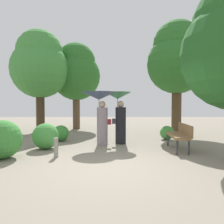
{
  "coord_description": "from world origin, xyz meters",
  "views": [
    {
      "loc": [
        0.01,
        -4.92,
        1.45
      ],
      "look_at": [
        0.0,
        3.17,
        1.17
      ],
      "focal_mm": 33.93,
      "sensor_mm": 36.0,
      "label": 1
    }
  ],
  "objects_px": {
    "person_left": "(100,106)",
    "tree_mid_left": "(76,72)",
    "tree_near_right": "(177,58)",
    "path_marker_post": "(56,148)",
    "person_right": "(119,109)",
    "tree_near_left": "(40,64)",
    "park_bench": "(180,134)"
  },
  "relations": [
    {
      "from": "person_right",
      "to": "tree_near_right",
      "type": "xyz_separation_m",
      "value": [
        2.79,
        2.14,
        2.33
      ]
    },
    {
      "from": "person_left",
      "to": "tree_near_right",
      "type": "xyz_separation_m",
      "value": [
        3.47,
        2.4,
        2.21
      ]
    },
    {
      "from": "person_right",
      "to": "tree_mid_left",
      "type": "height_order",
      "value": "tree_mid_left"
    },
    {
      "from": "tree_near_right",
      "to": "path_marker_post",
      "type": "bearing_deg",
      "value": -137.67
    },
    {
      "from": "person_right",
      "to": "person_left",
      "type": "bearing_deg",
      "value": 107.65
    },
    {
      "from": "person_right",
      "to": "path_marker_post",
      "type": "height_order",
      "value": "person_right"
    },
    {
      "from": "person_right",
      "to": "tree_near_right",
      "type": "height_order",
      "value": "tree_near_right"
    },
    {
      "from": "path_marker_post",
      "to": "person_left",
      "type": "bearing_deg",
      "value": 57.93
    },
    {
      "from": "park_bench",
      "to": "tree_near_right",
      "type": "xyz_separation_m",
      "value": [
        0.87,
        3.26,
        3.12
      ]
    },
    {
      "from": "tree_near_left",
      "to": "tree_near_right",
      "type": "relative_size",
      "value": 1.01
    },
    {
      "from": "tree_near_right",
      "to": "path_marker_post",
      "type": "distance_m",
      "value": 7.07
    },
    {
      "from": "person_left",
      "to": "path_marker_post",
      "type": "bearing_deg",
      "value": 144.85
    },
    {
      "from": "tree_mid_left",
      "to": "tree_near_left",
      "type": "bearing_deg",
      "value": -142.82
    },
    {
      "from": "tree_mid_left",
      "to": "path_marker_post",
      "type": "xyz_separation_m",
      "value": [
        0.59,
        -6.87,
        -3.13
      ]
    },
    {
      "from": "park_bench",
      "to": "person_left",
      "type": "bearing_deg",
      "value": -104.28
    },
    {
      "from": "tree_mid_left",
      "to": "path_marker_post",
      "type": "bearing_deg",
      "value": -85.08
    },
    {
      "from": "path_marker_post",
      "to": "tree_near_left",
      "type": "bearing_deg",
      "value": 112.51
    },
    {
      "from": "person_left",
      "to": "park_bench",
      "type": "bearing_deg",
      "value": -111.38
    },
    {
      "from": "person_right",
      "to": "tree_near_left",
      "type": "xyz_separation_m",
      "value": [
        -4.11,
        3.52,
        2.3
      ]
    },
    {
      "from": "park_bench",
      "to": "person_right",
      "type": "bearing_deg",
      "value": -116.27
    },
    {
      "from": "person_right",
      "to": "tree_near_left",
      "type": "bearing_deg",
      "value": 46.4
    },
    {
      "from": "person_left",
      "to": "person_right",
      "type": "relative_size",
      "value": 1.0
    },
    {
      "from": "tree_near_left",
      "to": "path_marker_post",
      "type": "relative_size",
      "value": 10.21
    },
    {
      "from": "person_left",
      "to": "tree_near_right",
      "type": "height_order",
      "value": "tree_near_right"
    },
    {
      "from": "park_bench",
      "to": "tree_near_left",
      "type": "xyz_separation_m",
      "value": [
        -6.03,
        4.64,
        3.09
      ]
    },
    {
      "from": "person_right",
      "to": "tree_near_left",
      "type": "distance_m",
      "value": 5.88
    },
    {
      "from": "park_bench",
      "to": "path_marker_post",
      "type": "height_order",
      "value": "park_bench"
    },
    {
      "from": "person_left",
      "to": "park_bench",
      "type": "xyz_separation_m",
      "value": [
        2.6,
        -0.86,
        -0.91
      ]
    },
    {
      "from": "person_right",
      "to": "tree_near_right",
      "type": "distance_m",
      "value": 4.21
    },
    {
      "from": "tree_near_left",
      "to": "tree_near_right",
      "type": "distance_m",
      "value": 7.04
    },
    {
      "from": "person_left",
      "to": "tree_mid_left",
      "type": "bearing_deg",
      "value": 15.55
    },
    {
      "from": "tree_near_left",
      "to": "tree_mid_left",
      "type": "relative_size",
      "value": 1.06
    }
  ]
}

